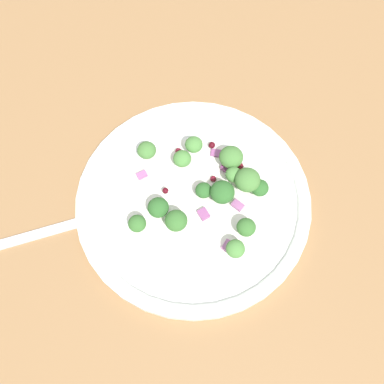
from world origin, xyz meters
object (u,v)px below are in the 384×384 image
(broccoli_floret_0, at_px, (194,145))
(fork, at_px, (50,230))
(broccoli_floret_1, at_px, (158,208))
(broccoli_floret_2, at_px, (182,159))
(plate, at_px, (192,198))

(broccoli_floret_0, distance_m, fork, 0.20)
(broccoli_floret_1, relative_size, broccoli_floret_2, 1.11)
(broccoli_floret_1, height_order, broccoli_floret_2, broccoli_floret_1)
(broccoli_floret_2, distance_m, fork, 0.18)
(broccoli_floret_1, distance_m, broccoli_floret_2, 0.07)
(broccoli_floret_2, xyz_separation_m, fork, (-0.05, -0.17, -0.03))
(broccoli_floret_1, bearing_deg, fork, -127.23)
(fork, bearing_deg, broccoli_floret_0, 75.20)
(broccoli_floret_0, xyz_separation_m, fork, (-0.05, -0.19, -0.03))
(broccoli_floret_0, height_order, broccoli_floret_2, broccoli_floret_0)
(broccoli_floret_0, distance_m, broccoli_floret_2, 0.02)
(plate, height_order, fork, plate)
(broccoli_floret_0, relative_size, fork, 0.13)
(plate, xyz_separation_m, fork, (-0.09, -0.14, -0.01))
(plate, bearing_deg, fork, -122.13)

